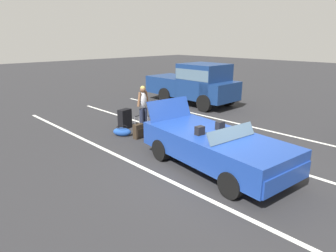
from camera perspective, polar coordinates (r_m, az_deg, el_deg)
ground_plane at (r=7.87m, az=9.00°, el=-8.06°), size 80.00×80.00×0.00m
lot_line_near at (r=6.93m, az=2.01°, el=-11.45°), size 18.00×0.12×0.01m
lot_line_mid at (r=8.89m, az=14.24°, el=-5.39°), size 18.00×0.12×0.01m
lot_line_far at (r=11.17m, az=21.65°, el=-1.52°), size 18.00×0.12×0.01m
convertible_car at (r=7.52m, az=10.29°, el=-4.44°), size 4.34×2.25×1.52m
suitcase_large_black at (r=11.09m, az=-8.46°, el=1.37°), size 0.36×0.52×0.74m
suitcase_medium_bright at (r=9.71m, az=-3.21°, el=-1.04°), size 0.29×0.43×0.85m
suitcase_small_carryon at (r=9.95m, az=-5.80°, el=-1.02°), size 0.23×0.34×0.79m
duffel_bag at (r=10.29m, az=-8.98°, el=-1.10°), size 0.69×0.62×0.34m
traveler_person at (r=10.71m, az=-4.89°, el=4.04°), size 0.27×0.61×1.65m
parked_pickup_truck_near at (r=15.03m, az=5.61°, el=8.36°), size 5.02×2.12×2.10m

